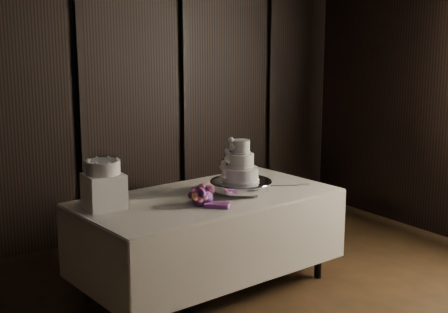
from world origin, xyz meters
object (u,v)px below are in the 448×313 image
Objects in this scene: wedding_cake at (240,166)px; small_cake at (103,167)px; display_table at (208,239)px; box_pedestal at (104,191)px; bouquet at (202,196)px; cake_stand at (241,187)px.

wedding_cake is 1.06m from small_cake.
wedding_cake is at bearing -10.25° from small_cake.
box_pedestal is at bearing 166.29° from display_table.
wedding_cake reaches higher than box_pedestal.
bouquet is 0.70m from box_pedestal.
box_pedestal is (-1.04, 0.19, -0.09)m from wedding_cake.
display_table is 7.97× the size of box_pedestal.
box_pedestal is 1.07× the size of small_cake.
wedding_cake is 1.06m from box_pedestal.
cake_stand is at bearing -9.32° from box_pedestal.
bouquet is at bearing -25.79° from box_pedestal.
display_table is 4.28× the size of cake_stand.
wedding_cake is 0.85× the size of bouquet.
small_cake is at bearing 0.00° from box_pedestal.
small_cake is at bearing 166.29° from display_table.
small_cake is (-1.06, 0.17, 0.25)m from cake_stand.
bouquet is (-0.16, -0.18, 0.40)m from display_table.
small_cake reaches higher than display_table.
small_cake is at bearing -168.17° from wedding_cake.
box_pedestal is at bearing 170.68° from cake_stand.
bouquet is at bearing -136.34° from display_table.
wedding_cake is 1.34× the size of small_cake.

